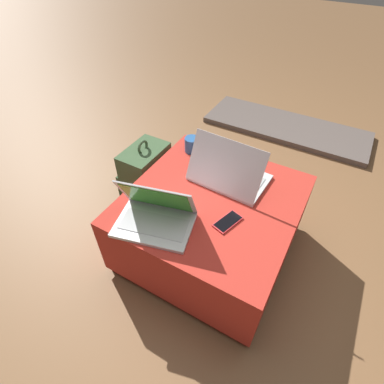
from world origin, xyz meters
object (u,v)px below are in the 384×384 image
at_px(laptop_far, 228,173).
at_px(cell_phone, 228,222).
at_px(laptop_near, 155,215).
at_px(backpack, 145,176).
at_px(coffee_mug, 192,145).

bearing_deg(laptop_far, cell_phone, 118.22).
xyz_separation_m(laptop_near, backpack, (-0.40, 0.42, -0.26)).
bearing_deg(cell_phone, backpack, -3.75).
height_order(laptop_far, coffee_mug, laptop_far).
height_order(laptop_far, cell_phone, laptop_far).
distance_m(laptop_far, coffee_mug, 0.32).
bearing_deg(laptop_near, laptop_far, 54.65).
bearing_deg(coffee_mug, cell_phone, -44.16).
bearing_deg(laptop_far, backpack, 2.32).
bearing_deg(laptop_near, cell_phone, 15.52).
relative_size(laptop_near, laptop_far, 0.98).
height_order(laptop_near, backpack, laptop_near).
height_order(cell_phone, coffee_mug, coffee_mug).
bearing_deg(backpack, coffee_mug, 117.08).
height_order(cell_phone, backpack, backpack).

